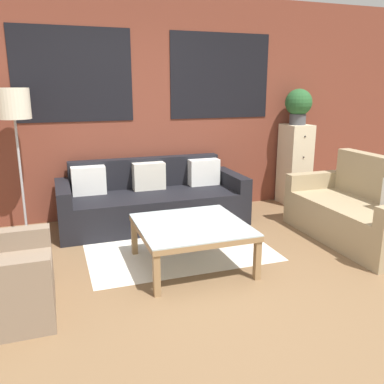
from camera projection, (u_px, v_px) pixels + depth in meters
The scene contains 9 objects.
ground_plane at pixel (224, 293), 3.39m from camera, with size 16.00×16.00×0.00m, color brown.
wall_back_brick at pixel (151, 107), 5.26m from camera, with size 8.40×0.09×2.80m.
rug at pixel (174, 243), 4.46m from camera, with size 1.89×1.63×0.00m.
couch_dark at pixel (152, 201), 5.06m from camera, with size 2.27×0.88×0.78m.
settee_vintage at pixel (360, 213), 4.50m from camera, with size 0.80×1.63×0.92m.
coffee_table at pixel (191, 229), 3.82m from camera, with size 0.99×0.99×0.42m.
floor_lamp at pixel (14, 110), 4.36m from camera, with size 0.35×0.35×1.66m.
drawer_cabinet at pixel (295, 165), 5.86m from camera, with size 0.35×0.43×1.15m.
potted_plant at pixel (298, 105), 5.64m from camera, with size 0.37×0.37×0.49m.
Camera 1 is at (-1.26, -2.81, 1.68)m, focal length 38.00 mm.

